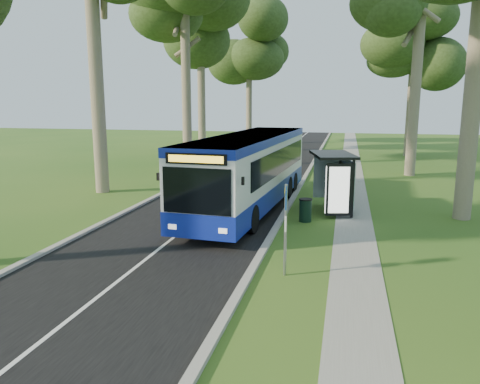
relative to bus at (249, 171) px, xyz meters
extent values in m
plane|color=#2E5B1C|center=(1.75, -5.77, -1.77)|extent=(120.00, 120.00, 0.00)
cube|color=black|center=(-1.75, 4.23, -1.76)|extent=(7.00, 100.00, 0.02)
cube|color=#9E9B93|center=(1.75, 4.23, -1.71)|extent=(0.25, 100.00, 0.12)
cube|color=#9E9B93|center=(-5.25, 4.23, -1.71)|extent=(0.25, 100.00, 0.12)
cube|color=white|center=(-1.75, 4.23, -1.75)|extent=(0.12, 100.00, 0.00)
cube|color=gray|center=(4.75, 4.23, -1.76)|extent=(1.50, 100.00, 0.02)
cube|color=white|center=(0.00, 0.01, 0.13)|extent=(3.58, 13.00, 3.05)
cube|color=#102298|center=(0.00, 0.01, -0.97)|extent=(3.61, 13.04, 0.86)
cube|color=#102298|center=(0.00, 0.01, 1.48)|extent=(3.61, 13.04, 0.34)
cube|color=black|center=(0.00, -6.43, 0.26)|extent=(2.41, 0.22, 1.55)
cube|color=yellow|center=(0.00, -6.47, 1.33)|extent=(1.92, 0.16, 0.24)
cube|color=black|center=(0.00, -6.36, -1.24)|extent=(2.57, 0.30, 0.32)
cylinder|color=black|center=(-1.22, -3.95, -1.22)|extent=(0.38, 1.13, 1.11)
cylinder|color=black|center=(1.22, -3.95, -1.22)|extent=(0.38, 1.13, 1.11)
cylinder|color=black|center=(-1.22, 3.76, -1.22)|extent=(0.38, 1.13, 1.11)
cylinder|color=black|center=(1.22, 3.76, -1.22)|extent=(0.38, 1.13, 1.11)
cylinder|color=gray|center=(2.72, -8.06, -0.43)|extent=(0.09, 0.09, 2.68)
cube|color=navy|center=(2.72, -8.06, 0.53)|extent=(0.08, 0.38, 0.66)
cylinder|color=yellow|center=(2.69, -8.06, 0.69)|extent=(0.04, 0.24, 0.24)
cube|color=white|center=(2.72, -8.06, -0.22)|extent=(0.08, 0.33, 0.43)
cube|color=black|center=(4.37, -0.93, -0.51)|extent=(0.12, 0.12, 2.53)
cube|color=black|center=(4.37, 1.67, -0.51)|extent=(0.12, 0.12, 2.53)
cube|color=black|center=(3.74, 0.37, 0.82)|extent=(2.33, 3.39, 0.12)
cube|color=silver|center=(4.45, 0.37, -0.41)|extent=(0.63, 2.52, 2.03)
cube|color=black|center=(3.74, -1.05, -0.51)|extent=(1.07, 0.40, 2.23)
cube|color=white|center=(3.74, -1.13, -0.51)|extent=(0.84, 0.22, 1.97)
cube|color=black|center=(4.04, 0.67, -1.32)|extent=(0.79, 1.86, 0.06)
cylinder|color=black|center=(2.75, -1.76, -1.31)|extent=(0.51, 0.51, 0.93)
cylinder|color=black|center=(2.75, -1.76, -0.83)|extent=(0.56, 0.56, 0.05)
imported|color=white|center=(-6.27, 12.81, -1.07)|extent=(1.98, 4.26, 1.41)
imported|color=#B2B5BA|center=(-7.37, 24.61, -1.05)|extent=(3.23, 4.63, 1.45)
cylinder|color=#7A6B56|center=(-8.75, 2.23, 4.67)|extent=(0.73, 0.73, 12.89)
cylinder|color=#7A6B56|center=(-7.25, 12.23, 3.82)|extent=(0.68, 0.68, 11.18)
ellipsoid|color=#2B3F18|center=(-7.25, 12.23, 9.73)|extent=(5.20, 5.20, 7.67)
cylinder|color=#7A6B56|center=(-9.25, 22.23, 4.49)|extent=(0.72, 0.72, 12.52)
ellipsoid|color=#2B3F18|center=(-9.25, 22.23, 11.10)|extent=(5.20, 5.20, 8.59)
cylinder|color=#7A6B56|center=(-6.75, 32.23, 3.61)|extent=(0.67, 0.67, 10.77)
ellipsoid|color=#2B3F18|center=(-6.75, 32.23, 9.30)|extent=(5.20, 5.20, 7.38)
cylinder|color=#7A6B56|center=(9.25, 0.23, 4.55)|extent=(0.72, 0.72, 12.66)
cylinder|color=#7A6B56|center=(8.55, 12.23, 4.09)|extent=(0.70, 0.70, 11.73)
cylinder|color=#7A6B56|center=(9.75, 24.23, 3.20)|extent=(0.64, 0.64, 9.95)
ellipsoid|color=#2B3F18|center=(9.75, 24.23, 8.46)|extent=(5.20, 5.20, 6.82)
camera|label=1|loc=(4.31, -20.85, 3.20)|focal=35.00mm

